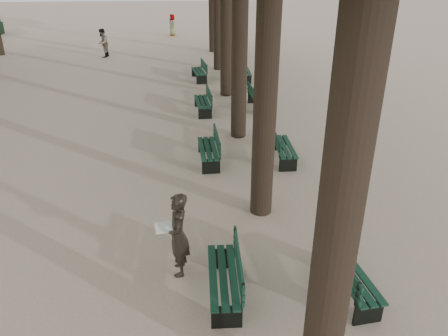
{
  "coord_description": "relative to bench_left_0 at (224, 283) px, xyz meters",
  "views": [
    {
      "loc": [
        -0.13,
        -6.05,
        5.61
      ],
      "look_at": [
        0.6,
        3.0,
        1.2
      ],
      "focal_mm": 35.0,
      "sensor_mm": 36.0,
      "label": 1
    }
  ],
  "objects": [
    {
      "name": "bench_right_0",
      "position": [
        2.27,
        -0.1,
        0.0
      ],
      "size": [
        0.79,
        1.86,
        0.92
      ],
      "color": "black",
      "rests_on": "ground"
    },
    {
      "name": "bench_right_3",
      "position": [
        2.27,
        15.34,
        0.0
      ],
      "size": [
        0.6,
        1.81,
        0.92
      ],
      "color": "black",
      "rests_on": "ground"
    },
    {
      "name": "bench_right_1",
      "position": [
        2.27,
        5.75,
        0.0
      ],
      "size": [
        0.59,
        1.81,
        0.92
      ],
      "color": "black",
      "rests_on": "ground"
    },
    {
      "name": "pedestrian_a",
      "position": [
        -5.7,
        21.63,
        0.58
      ],
      "size": [
        0.45,
        0.87,
        1.7
      ],
      "primitive_type": "imported",
      "rotation": [
        0.0,
        0.0,
        4.58
      ],
      "color": "#262628",
      "rests_on": "ground"
    },
    {
      "name": "bench_left_3",
      "position": [
        -0.0,
        15.57,
        0.0
      ],
      "size": [
        0.81,
        1.86,
        0.92
      ],
      "color": "black",
      "rests_on": "ground"
    },
    {
      "name": "bench_left_2",
      "position": [
        -0.0,
        10.49,
        0.0
      ],
      "size": [
        0.7,
        1.84,
        0.92
      ],
      "color": "black",
      "rests_on": "ground"
    },
    {
      "name": "ground",
      "position": [
        -0.37,
        -0.13,
        -0.27
      ],
      "size": [
        120.0,
        120.0,
        0.0
      ],
      "primitive_type": "plane",
      "color": "tan",
      "rests_on": "ground"
    },
    {
      "name": "pedestrian_d",
      "position": [
        -1.66,
        29.49,
        0.53
      ],
      "size": [
        0.56,
        0.85,
        1.6
      ],
      "primitive_type": "imported",
      "rotation": [
        0.0,
        0.0,
        5.05
      ],
      "color": "#262628",
      "rests_on": "ground"
    },
    {
      "name": "man_with_map",
      "position": [
        -0.81,
        0.74,
        0.59
      ],
      "size": [
        0.62,
        0.7,
        1.73
      ],
      "color": "black",
      "rests_on": "ground"
    },
    {
      "name": "bench_right_2",
      "position": [
        2.27,
        10.8,
        0.0
      ],
      "size": [
        0.7,
        1.84,
        0.92
      ],
      "color": "black",
      "rests_on": "ground"
    },
    {
      "name": "pedestrian_c",
      "position": [
        2.52,
        21.94,
        0.53
      ],
      "size": [
        0.76,
        0.98,
        1.61
      ],
      "primitive_type": "imported",
      "rotation": [
        0.0,
        0.0,
        5.24
      ],
      "color": "#262628",
      "rests_on": "ground"
    },
    {
      "name": "bench_left_1",
      "position": [
        -0.0,
        5.78,
        0.0
      ],
      "size": [
        0.64,
        1.82,
        0.92
      ],
      "color": "black",
      "rests_on": "ground"
    },
    {
      "name": "bench_left_0",
      "position": [
        0.0,
        0.0,
        0.0
      ],
      "size": [
        0.61,
        1.81,
        0.92
      ],
      "color": "black",
      "rests_on": "ground"
    }
  ]
}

